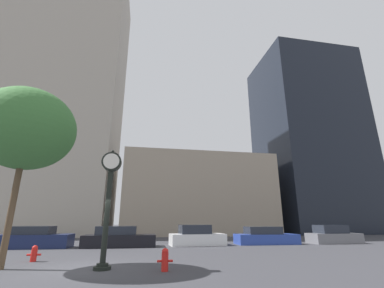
# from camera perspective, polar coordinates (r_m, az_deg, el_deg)

# --- Properties ---
(ground_plane) EXTENTS (200.00, 200.00, 0.00)m
(ground_plane) POSITION_cam_1_polar(r_m,az_deg,el_deg) (11.44, -23.56, -24.01)
(ground_plane) COLOR #38383D
(building_tall_tower) EXTENTS (14.90, 12.00, 37.97)m
(building_tall_tower) POSITION_cam_1_polar(r_m,az_deg,el_deg) (40.80, -26.38, 10.29)
(building_tall_tower) COLOR #ADA393
(building_tall_tower) RESTS_ON ground_plane
(building_storefront_row) EXTENTS (18.76, 12.00, 9.84)m
(building_storefront_row) POSITION_cam_1_polar(r_m,az_deg,el_deg) (35.92, 0.70, -11.50)
(building_storefront_row) COLOR gray
(building_storefront_row) RESTS_ON ground_plane
(building_glass_modern) EXTENTS (13.87, 12.00, 28.03)m
(building_glass_modern) POSITION_cam_1_polar(r_m,az_deg,el_deg) (45.03, 24.34, 0.76)
(building_glass_modern) COLOR black
(building_glass_modern) RESTS_ON ground_plane
(street_clock) EXTENTS (0.76, 0.63, 4.51)m
(street_clock) POSITION_cam_1_polar(r_m,az_deg,el_deg) (10.77, -18.00, -10.63)
(street_clock) COLOR black
(street_clock) RESTS_ON ground_plane
(car_navy) EXTENTS (4.50, 1.92, 1.36)m
(car_navy) POSITION_cam_1_polar(r_m,az_deg,el_deg) (20.59, -31.61, -17.48)
(car_navy) COLOR #19234C
(car_navy) RESTS_ON ground_plane
(car_black) EXTENTS (4.79, 1.87, 1.35)m
(car_black) POSITION_cam_1_polar(r_m,az_deg,el_deg) (19.19, -15.91, -19.47)
(car_black) COLOR black
(car_black) RESTS_ON ground_plane
(car_white) EXTENTS (3.99, 2.00, 1.41)m
(car_white) POSITION_cam_1_polar(r_m,az_deg,el_deg) (19.70, 1.03, -19.90)
(car_white) COLOR silver
(car_white) RESTS_ON ground_plane
(car_blue) EXTENTS (4.71, 1.97, 1.27)m
(car_blue) POSITION_cam_1_polar(r_m,az_deg,el_deg) (21.47, 15.98, -19.19)
(car_blue) COLOR #28429E
(car_blue) RESTS_ON ground_plane
(car_grey) EXTENTS (3.94, 1.83, 1.37)m
(car_grey) POSITION_cam_1_polar(r_m,az_deg,el_deg) (24.16, 28.82, -17.41)
(car_grey) COLOR slate
(car_grey) RESTS_ON ground_plane
(fire_hydrant_near) EXTENTS (0.56, 0.24, 0.77)m
(fire_hydrant_near) POSITION_cam_1_polar(r_m,az_deg,el_deg) (10.06, -6.03, -24.14)
(fire_hydrant_near) COLOR red
(fire_hydrant_near) RESTS_ON ground_plane
(fire_hydrant_far) EXTENTS (0.57, 0.25, 0.67)m
(fire_hydrant_far) POSITION_cam_1_polar(r_m,az_deg,el_deg) (14.05, -31.66, -19.97)
(fire_hydrant_far) COLOR red
(fire_hydrant_far) RESTS_ON ground_plane
(bare_tree) EXTENTS (3.87, 3.87, 7.21)m
(bare_tree) POSITION_cam_1_polar(r_m,az_deg,el_deg) (12.98, -32.76, 2.81)
(bare_tree) COLOR brown
(bare_tree) RESTS_ON ground_plane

